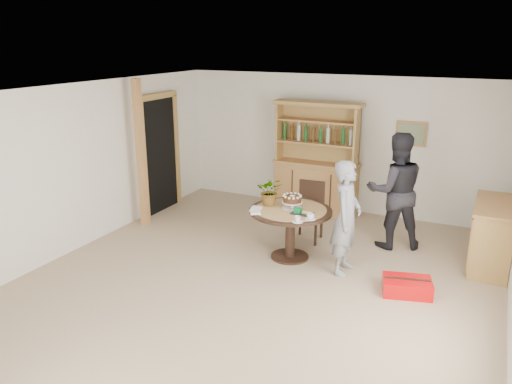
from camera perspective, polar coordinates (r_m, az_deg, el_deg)
The scene contains 17 objects.
ground at distance 6.67m, azimuth -0.22°, elevation -10.70°, with size 7.00×7.00×0.00m, color tan.
room_shell at distance 6.06m, azimuth -0.18°, elevation 4.04°, with size 6.04×7.04×2.52m.
doorway at distance 9.37m, azimuth -11.05°, elevation 4.47°, with size 0.13×1.10×2.18m.
pine_post at distance 8.58m, azimuth -13.02°, elevation 4.17°, with size 0.12×0.12×2.50m, color #B3854B.
hutch at distance 9.33m, azimuth 6.91°, elevation 1.98°, with size 1.62×0.54×2.04m.
sideboard at distance 7.76m, azimuth 25.37°, elevation -4.50°, with size 0.54×1.26×0.94m.
dining_table at distance 7.26m, azimuth 3.97°, elevation -3.12°, with size 1.20×1.20×0.76m.
dining_chair at distance 8.02m, azimuth 6.15°, elevation -1.71°, with size 0.45×0.45×0.95m.
birthday_cake at distance 7.21m, azimuth 4.16°, elevation -0.92°, with size 0.30×0.30×0.20m.
flower_vase at distance 7.32m, azimuth 1.63°, elevation 0.10°, with size 0.38×0.33×0.42m, color #3F7233.
gift_tray at distance 7.02m, azimuth 5.24°, elevation -2.31°, with size 0.30×0.20×0.08m.
coffee_cup_a at distance 6.82m, azimuth 6.23°, elevation -2.82°, with size 0.15×0.15×0.09m.
coffee_cup_b at distance 6.71m, azimuth 4.77°, elevation -3.16°, with size 0.15×0.15×0.08m.
napkins at distance 7.09m, azimuth -0.04°, elevation -2.12°, with size 0.24×0.33×0.03m.
teen_boy at distance 6.85m, azimuth 10.28°, elevation -2.93°, with size 0.58×0.38×1.59m, color gray.
adult_person at distance 7.86m, azimuth 15.63°, elevation 0.13°, with size 0.87×0.68×1.80m, color black.
red_suitcase at distance 6.73m, azimuth 16.86°, elevation -10.28°, with size 0.68×0.54×0.21m.
Camera 1 is at (2.60, -5.29, 3.12)m, focal length 35.00 mm.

